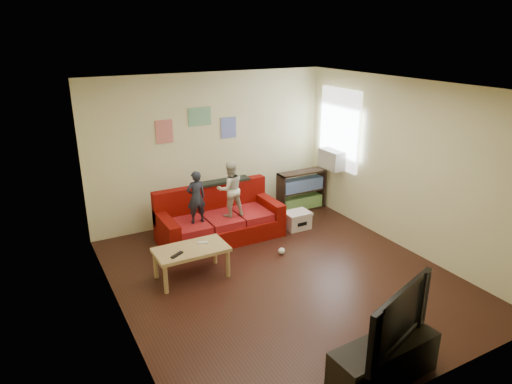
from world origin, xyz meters
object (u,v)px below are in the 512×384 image
sofa (219,220)px  coffee_table (191,252)px  child_a (196,197)px  child_b (230,189)px  bookshelf (301,193)px  television (389,315)px  tv_stand (384,361)px  file_box (297,220)px

sofa → coffee_table: (-0.90, -1.06, 0.09)m
child_a → child_b: (0.60, 0.00, 0.04)m
sofa → bookshelf: sofa is taller
coffee_table → child_b: bearing=40.3°
sofa → bookshelf: (1.95, 0.40, 0.05)m
child_a → television: bearing=97.4°
child_b → bookshelf: bearing=-158.0°
bookshelf → tv_stand: bookshelf is taller
tv_stand → file_box: bearing=66.5°
child_b → bookshelf: (1.81, 0.57, -0.55)m
tv_stand → television: bearing=176.8°
sofa → bookshelf: 2.00m
television → child_a: bearing=78.9°
sofa → child_b: child_b is taller
coffee_table → child_a: bearing=63.3°
child_b → tv_stand: bearing=93.2°
child_b → tv_stand: 3.81m
child_a → sofa: bearing=-159.7°
child_b → coffee_table: size_ratio=0.91×
child_a → bookshelf: bearing=-167.1°
coffee_table → television: television is taller
child_b → coffee_table: bearing=44.9°
sofa → bookshelf: bearing=11.5°
child_b → sofa: bearing=-44.5°
child_b → file_box: child_b is taller
child_a → tv_stand: (0.51, -3.75, -0.64)m
child_a → tv_stand: bearing=97.4°
coffee_table → tv_stand: bearing=-71.4°
bookshelf → file_box: (-0.57, -0.74, -0.19)m
child_b → file_box: size_ratio=2.08×
bookshelf → tv_stand: (-1.89, -4.31, -0.13)m
child_a → child_b: 0.60m
sofa → child_a: (-0.45, -0.17, 0.56)m
sofa → television: 3.95m
tv_stand → television: television is taller
sofa → file_box: sofa is taller
child_a → coffee_table: size_ratio=0.84×
child_a → child_b: size_ratio=0.92×
child_a → bookshelf: 2.53m
file_box → television: 3.86m
coffee_table → tv_stand: (0.96, -2.86, -0.17)m
sofa → file_box: 1.43m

